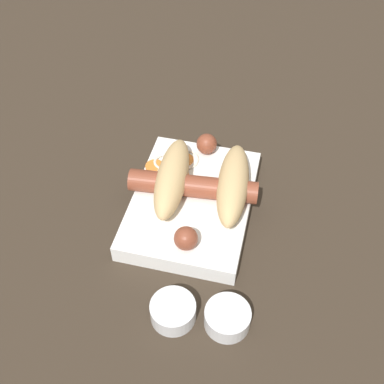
% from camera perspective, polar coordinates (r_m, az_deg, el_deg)
% --- Properties ---
extents(ground_plane, '(3.00, 3.00, 0.00)m').
position_cam_1_polar(ground_plane, '(0.69, 0.00, -2.07)').
color(ground_plane, '#33281E').
extents(food_tray, '(0.22, 0.16, 0.03)m').
position_cam_1_polar(food_tray, '(0.68, 0.00, -1.33)').
color(food_tray, white).
rests_on(food_tray, ground_plane).
extents(bread_roll, '(0.16, 0.14, 0.04)m').
position_cam_1_polar(bread_roll, '(0.66, 1.23, 1.34)').
color(bread_roll, tan).
rests_on(bread_roll, food_tray).
extents(sausage, '(0.21, 0.18, 0.03)m').
position_cam_1_polar(sausage, '(0.66, 0.47, 0.63)').
color(sausage, brown).
rests_on(sausage, food_tray).
extents(pickled_veggies, '(0.07, 0.08, 0.01)m').
position_cam_1_polar(pickled_veggies, '(0.70, -2.37, 3.05)').
color(pickled_veggies, '#F99E4C').
rests_on(pickled_veggies, food_tray).
extents(condiment_cup_near, '(0.05, 0.05, 0.03)m').
position_cam_1_polar(condiment_cup_near, '(0.58, -2.25, -13.99)').
color(condiment_cup_near, silver).
rests_on(condiment_cup_near, ground_plane).
extents(condiment_cup_far, '(0.05, 0.05, 0.03)m').
position_cam_1_polar(condiment_cup_far, '(0.58, 4.20, -14.71)').
color(condiment_cup_far, silver).
rests_on(condiment_cup_far, ground_plane).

